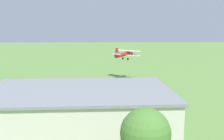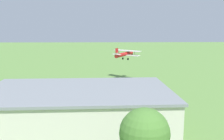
{
  "view_description": "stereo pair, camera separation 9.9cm",
  "coord_description": "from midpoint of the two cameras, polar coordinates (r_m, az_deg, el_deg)",
  "views": [
    {
      "loc": [
        -3.48,
        70.31,
        14.85
      ],
      "look_at": [
        -5.52,
        11.02,
        4.8
      ],
      "focal_mm": 39.34,
      "sensor_mm": 36.0,
      "label": 1
    },
    {
      "loc": [
        -3.58,
        70.32,
        14.85
      ],
      "look_at": [
        -5.52,
        11.02,
        4.8
      ],
      "focal_mm": 39.34,
      "sensor_mm": 36.0,
      "label": 2
    }
  ],
  "objects": [
    {
      "name": "car_grey",
      "position": [
        54.25,
        -21.28,
        -5.99
      ],
      "size": [
        2.49,
        4.43,
        1.69
      ],
      "color": "slate",
      "rests_on": "ground_plane"
    },
    {
      "name": "car_silver",
      "position": [
        50.91,
        6.65,
        -6.48
      ],
      "size": [
        1.99,
        4.31,
        1.52
      ],
      "color": "#B7B7BC",
      "rests_on": "ground_plane"
    },
    {
      "name": "ground_plane",
      "position": [
        71.95,
        -4.74,
        -2.33
      ],
      "size": [
        400.0,
        400.0,
        0.0
      ],
      "primitive_type": "plane",
      "color": "#608C42"
    },
    {
      "name": "tree_behind_hangar_left",
      "position": [
        19.83,
        7.61,
        -14.74
      ],
      "size": [
        3.97,
        3.97,
        8.85
      ],
      "color": "brown",
      "rests_on": "ground_plane"
    },
    {
      "name": "car_black",
      "position": [
        53.43,
        -15.4,
        -5.94
      ],
      "size": [
        2.6,
        4.53,
        1.6
      ],
      "color": "black",
      "rests_on": "ground_plane"
    },
    {
      "name": "hangar",
      "position": [
        36.1,
        -7.81,
        -9.31
      ],
      "size": [
        26.54,
        16.29,
        6.38
      ],
      "color": "beige",
      "rests_on": "ground_plane"
    },
    {
      "name": "person_at_fence_line",
      "position": [
        52.21,
        -3.97,
        -5.96
      ],
      "size": [
        0.46,
        0.46,
        1.72
      ],
      "color": "#3F3F47",
      "rests_on": "ground_plane"
    },
    {
      "name": "biplane",
      "position": [
        70.38,
        2.93,
        3.77
      ],
      "size": [
        8.27,
        8.27,
        3.65
      ],
      "color": "#B21E1E"
    },
    {
      "name": "person_crossing_taxiway",
      "position": [
        51.62,
        -11.62,
        -6.28
      ],
      "size": [
        0.48,
        0.48,
        1.78
      ],
      "color": "#B23333",
      "rests_on": "ground_plane"
    }
  ]
}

